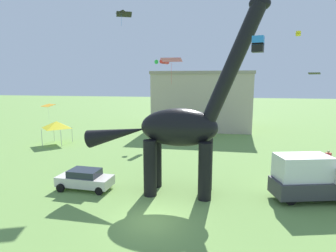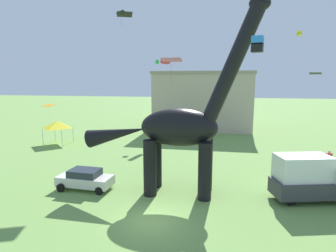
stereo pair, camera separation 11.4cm
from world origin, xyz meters
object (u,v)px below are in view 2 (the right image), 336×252
object	(u,v)px
person_near_flyer	(329,157)
kite_apex	(172,60)
kite_high_left	(299,33)
kite_far_left	(49,105)
kite_near_high	(125,14)
festival_canopy_tent	(58,125)
kite_mid_right	(121,13)
dinosaur_sculpture	(178,127)
parked_box_truck	(313,178)
parked_sedan_left	(85,179)
kite_mid_left	(257,44)
kite_trailing	(164,62)
kite_high_right	(315,73)

from	to	relation	value
person_near_flyer	kite_apex	bearing A→B (deg)	133.85
kite_high_left	kite_far_left	xyz separation A→B (m)	(-23.68, -11.44, -7.38)
kite_high_left	kite_near_high	bearing A→B (deg)	-165.95
festival_canopy_tent	kite_mid_right	xyz separation A→B (m)	(14.38, -14.62, 10.07)
dinosaur_sculpture	kite_mid_right	world-z (taller)	dinosaur_sculpture
parked_box_truck	kite_near_high	size ratio (longest dim) A/B	3.09
parked_sedan_left	festival_canopy_tent	world-z (taller)	festival_canopy_tent
kite_near_high	kite_mid_left	distance (m)	19.83
kite_high_left	kite_apex	bearing A→B (deg)	-132.71
kite_trailing	kite_high_right	world-z (taller)	kite_trailing
festival_canopy_tent	kite_mid_left	size ratio (longest dim) A/B	4.14
kite_mid_right	kite_trailing	size ratio (longest dim) A/B	0.41
person_near_flyer	kite_trailing	size ratio (longest dim) A/B	0.72
parked_sedan_left	festival_canopy_tent	distance (m)	17.60
dinosaur_sculpture	kite_high_right	world-z (taller)	dinosaur_sculpture
parked_sedan_left	festival_canopy_tent	xyz separation A→B (m)	(-10.81, 13.77, 1.74)
parked_sedan_left	parked_box_truck	xyz separation A→B (m)	(16.50, 0.95, 0.84)
parked_sedan_left	person_near_flyer	world-z (taller)	person_near_flyer
kite_mid_right	kite_trailing	bearing A→B (deg)	94.51
dinosaur_sculpture	person_near_flyer	xyz separation A→B (m)	(13.39, 8.74, -3.95)
festival_canopy_tent	kite_high_right	world-z (taller)	kite_high_right
kite_far_left	kite_mid_left	distance (m)	19.30
kite_far_left	kite_mid_left	world-z (taller)	kite_mid_left
parked_sedan_left	kite_trailing	xyz separation A→B (m)	(1.78, 21.85, 10.12)
dinosaur_sculpture	kite_near_high	size ratio (longest dim) A/B	7.10
kite_mid_left	kite_mid_right	bearing A→B (deg)	156.68
kite_near_high	parked_sedan_left	bearing A→B (deg)	-89.19
dinosaur_sculpture	person_near_flyer	size ratio (longest dim) A/B	8.40
kite_high_right	kite_apex	xyz separation A→B (m)	(-15.42, -17.45, 0.67)
parked_sedan_left	kite_apex	distance (m)	11.24
parked_sedan_left	kite_mid_left	size ratio (longest dim) A/B	5.65
kite_high_right	festival_canopy_tent	bearing A→B (deg)	-169.78
kite_mid_left	kite_high_right	bearing A→B (deg)	67.35
dinosaur_sculpture	kite_near_high	bearing A→B (deg)	92.30
parked_box_truck	kite_trailing	size ratio (longest dim) A/B	2.64
dinosaur_sculpture	kite_mid_right	bearing A→B (deg)	169.18
kite_high_left	festival_canopy_tent	bearing A→B (deg)	-177.05
kite_mid_left	parked_box_truck	bearing A→B (deg)	48.37
kite_mid_right	person_near_flyer	bearing A→B (deg)	31.17
dinosaur_sculpture	kite_high_right	xyz separation A→B (m)	(14.66, 18.99, 4.20)
festival_canopy_tent	kite_mid_left	xyz separation A→B (m)	(22.58, -18.15, 7.50)
person_near_flyer	kite_mid_right	xyz separation A→B (m)	(-16.95, -10.25, 11.63)
kite_near_high	parked_box_truck	bearing A→B (deg)	-30.18
kite_far_left	kite_mid_left	bearing A→B (deg)	-25.79
dinosaur_sculpture	kite_mid_left	world-z (taller)	dinosaur_sculpture
person_near_flyer	kite_mid_right	distance (m)	22.97
kite_trailing	kite_mid_left	distance (m)	28.08
dinosaur_sculpture	kite_near_high	xyz separation A→B (m)	(-7.28, 9.96, 10.24)
kite_trailing	kite_far_left	size ratio (longest dim) A/B	1.56
parked_sedan_left	kite_high_left	bearing A→B (deg)	42.87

